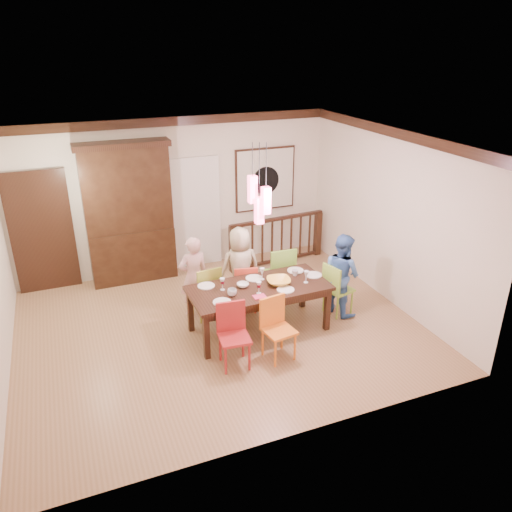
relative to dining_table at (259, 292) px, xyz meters
name	(u,v)px	position (x,y,z in m)	size (l,w,h in m)	color
floor	(220,328)	(-0.55, 0.27, -0.67)	(6.00, 6.00, 0.00)	#976F49
ceiling	(214,142)	(-0.55, 0.27, 2.23)	(6.00, 6.00, 0.00)	white
wall_back	(176,196)	(-0.55, 2.77, 0.78)	(6.00, 6.00, 0.00)	beige
wall_right	(390,217)	(2.45, 0.27, 0.78)	(5.00, 5.00, 0.00)	beige
crown_molding	(214,148)	(-0.55, 0.27, 2.15)	(6.00, 5.00, 0.16)	black
panel_door	(42,234)	(-2.95, 2.72, 0.38)	(1.04, 0.07, 2.24)	black
white_doorway	(196,214)	(-0.20, 2.73, 0.38)	(0.97, 0.05, 2.22)	silver
painting	(265,179)	(1.25, 2.73, 0.93)	(1.25, 0.06, 1.25)	black
pendant_cluster	(259,200)	(0.00, 0.00, 1.44)	(0.27, 0.21, 1.14)	#F44974
dining_table	(259,292)	(0.00, 0.00, 0.00)	(2.12, 1.00, 0.75)	black
chair_far_left	(205,287)	(-0.64, 0.71, -0.15)	(0.46, 0.46, 0.91)	#939E30
chair_far_mid	(245,284)	(0.03, 0.67, -0.19)	(0.45, 0.45, 0.83)	red
chair_far_right	(279,269)	(0.69, 0.79, -0.09)	(0.47, 0.47, 1.00)	#78B339
chair_near_left	(234,333)	(-0.66, -0.72, -0.15)	(0.45, 0.45, 0.90)	#A62223
chair_near_mid	(279,326)	(-0.02, -0.78, -0.15)	(0.46, 0.46, 0.89)	orange
chair_end_right	(339,285)	(1.41, 0.02, -0.16)	(0.47, 0.47, 0.88)	#94C53F
china_hutch	(129,214)	(-1.47, 2.57, 0.62)	(1.63, 0.46, 2.56)	black
balustrade	(277,239)	(1.30, 2.22, -0.17)	(2.05, 0.24, 0.96)	black
person_far_left	(194,277)	(-0.78, 0.86, 0.01)	(0.49, 0.32, 1.35)	beige
person_far_mid	(240,267)	(0.02, 0.87, 0.02)	(0.67, 0.44, 1.38)	#BFB391
person_end_right	(342,274)	(1.46, 0.04, 0.01)	(0.66, 0.52, 1.36)	#4373BB
serving_bowl	(279,281)	(0.31, -0.03, 0.13)	(0.36, 0.36, 0.09)	yellow
small_bowl	(243,285)	(-0.22, 0.09, 0.11)	(0.18, 0.18, 0.06)	white
cup_left	(232,292)	(-0.47, -0.12, 0.14)	(0.13, 0.13, 0.10)	silver
cup_right	(295,273)	(0.67, 0.14, 0.13)	(0.10, 0.10, 0.10)	silver
plate_far_left	(206,286)	(-0.73, 0.31, 0.09)	(0.26, 0.26, 0.01)	white
plate_far_mid	(254,278)	(0.03, 0.28, 0.09)	(0.26, 0.26, 0.01)	white
plate_far_right	(295,270)	(0.75, 0.29, 0.09)	(0.26, 0.26, 0.01)	white
plate_near_left	(222,302)	(-0.67, -0.26, 0.09)	(0.26, 0.26, 0.01)	white
plate_near_mid	(286,290)	(0.32, -0.25, 0.09)	(0.26, 0.26, 0.01)	white
plate_end_right	(313,275)	(0.94, 0.04, 0.09)	(0.26, 0.26, 0.01)	white
wine_glass_a	(222,284)	(-0.54, 0.11, 0.18)	(0.08, 0.08, 0.19)	#590C19
wine_glass_b	(262,274)	(0.14, 0.21, 0.18)	(0.08, 0.08, 0.19)	silver
wine_glass_c	(259,288)	(-0.08, -0.20, 0.18)	(0.08, 0.08, 0.19)	#590C19
wine_glass_d	(306,277)	(0.72, -0.14, 0.18)	(0.08, 0.08, 0.19)	silver
napkin	(259,297)	(-0.12, -0.31, 0.09)	(0.18, 0.14, 0.01)	#D83359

